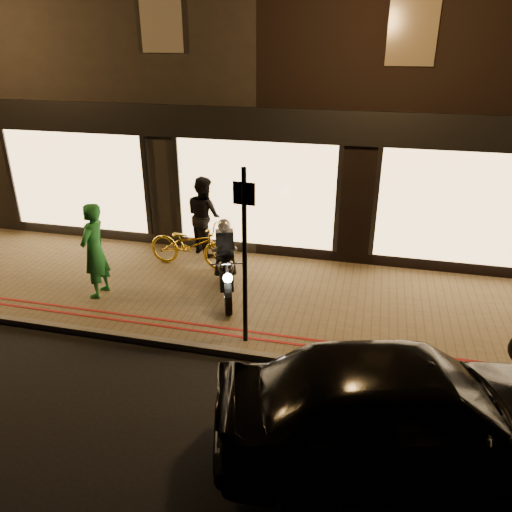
{
  "coord_description": "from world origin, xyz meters",
  "views": [
    {
      "loc": [
        2.59,
        -6.58,
        4.9
      ],
      "look_at": [
        0.56,
        1.72,
        1.1
      ],
      "focal_mm": 35.0,
      "sensor_mm": 36.0,
      "label": 1
    }
  ],
  "objects_px": {
    "motorcycle": "(226,268)",
    "parked_car": "(405,408)",
    "bicycle_gold": "(191,245)",
    "sign_post": "(245,250)",
    "person_green": "(94,251)"
  },
  "relations": [
    {
      "from": "bicycle_gold",
      "to": "parked_car",
      "type": "bearing_deg",
      "value": -131.77
    },
    {
      "from": "motorcycle",
      "to": "parked_car",
      "type": "distance_m",
      "value": 4.7
    },
    {
      "from": "bicycle_gold",
      "to": "motorcycle",
      "type": "bearing_deg",
      "value": -131.18
    },
    {
      "from": "motorcycle",
      "to": "bicycle_gold",
      "type": "relative_size",
      "value": 0.95
    },
    {
      "from": "person_green",
      "to": "parked_car",
      "type": "height_order",
      "value": "person_green"
    },
    {
      "from": "sign_post",
      "to": "parked_car",
      "type": "xyz_separation_m",
      "value": [
        2.5,
        -1.93,
        -1.01
      ]
    },
    {
      "from": "sign_post",
      "to": "person_green",
      "type": "height_order",
      "value": "sign_post"
    },
    {
      "from": "sign_post",
      "to": "parked_car",
      "type": "distance_m",
      "value": 3.32
    },
    {
      "from": "sign_post",
      "to": "parked_car",
      "type": "relative_size",
      "value": 0.65
    },
    {
      "from": "motorcycle",
      "to": "bicycle_gold",
      "type": "distance_m",
      "value": 1.66
    },
    {
      "from": "motorcycle",
      "to": "parked_car",
      "type": "relative_size",
      "value": 0.4
    },
    {
      "from": "motorcycle",
      "to": "person_green",
      "type": "xyz_separation_m",
      "value": [
        -2.48,
        -0.54,
        0.34
      ]
    },
    {
      "from": "motorcycle",
      "to": "parked_car",
      "type": "height_order",
      "value": "motorcycle"
    },
    {
      "from": "sign_post",
      "to": "bicycle_gold",
      "type": "xyz_separation_m",
      "value": [
        -1.95,
        2.61,
        -1.16
      ]
    },
    {
      "from": "sign_post",
      "to": "parked_car",
      "type": "height_order",
      "value": "sign_post"
    }
  ]
}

